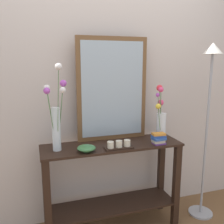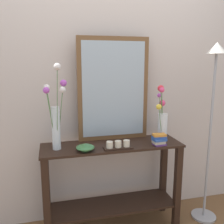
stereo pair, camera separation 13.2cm
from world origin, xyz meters
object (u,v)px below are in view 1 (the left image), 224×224
(book_stack, at_px, (159,138))
(decorative_bowl, at_px, (86,148))
(console_table, at_px, (112,178))
(vase_right, at_px, (161,120))
(floor_lamp, at_px, (209,103))
(mirror_leaning, at_px, (112,89))
(candle_tray, at_px, (119,145))
(tall_vase_left, at_px, (56,116))

(book_stack, bearing_deg, decorative_bowl, 179.52)
(console_table, xyz_separation_m, vase_right, (0.46, -0.02, 0.52))
(decorative_bowl, bearing_deg, console_table, 23.53)
(decorative_bowl, height_order, book_stack, book_stack)
(console_table, relative_size, floor_lamp, 0.73)
(mirror_leaning, bearing_deg, vase_right, -23.32)
(vase_right, bearing_deg, candle_tray, -167.56)
(candle_tray, distance_m, decorative_bowl, 0.28)
(mirror_leaning, height_order, book_stack, mirror_leaning)
(candle_tray, xyz_separation_m, floor_lamp, (0.92, 0.05, 0.31))
(console_table, xyz_separation_m, tall_vase_left, (-0.47, -0.01, 0.61))
(candle_tray, bearing_deg, vase_right, 12.44)
(console_table, relative_size, tall_vase_left, 1.75)
(console_table, bearing_deg, decorative_bowl, -156.47)
(floor_lamp, bearing_deg, tall_vase_left, 177.46)
(tall_vase_left, distance_m, vase_right, 0.94)
(book_stack, xyz_separation_m, floor_lamp, (0.54, 0.04, 0.28))
(console_table, distance_m, mirror_leaning, 0.81)
(vase_right, bearing_deg, mirror_leaning, 156.68)
(candle_tray, distance_m, book_stack, 0.37)
(tall_vase_left, distance_m, decorative_bowl, 0.35)
(tall_vase_left, bearing_deg, vase_right, -0.82)
(tall_vase_left, relative_size, decorative_bowl, 4.69)
(console_table, xyz_separation_m, book_stack, (0.40, -0.12, 0.37))
(mirror_leaning, distance_m, floor_lamp, 0.93)
(vase_right, distance_m, floor_lamp, 0.50)
(tall_vase_left, relative_size, floor_lamp, 0.41)
(vase_right, distance_m, candle_tray, 0.48)
(decorative_bowl, distance_m, floor_lamp, 1.23)
(mirror_leaning, height_order, tall_vase_left, mirror_leaning)
(floor_lamp, bearing_deg, mirror_leaning, 165.69)
(tall_vase_left, bearing_deg, decorative_bowl, -24.73)
(candle_tray, bearing_deg, console_table, 101.09)
(book_stack, bearing_deg, tall_vase_left, 173.00)
(tall_vase_left, xyz_separation_m, candle_tray, (0.50, -0.11, -0.26))
(console_table, height_order, candle_tray, candle_tray)
(decorative_bowl, bearing_deg, floor_lamp, 1.86)
(book_stack, bearing_deg, floor_lamp, 4.67)
(tall_vase_left, bearing_deg, candle_tray, -12.50)
(vase_right, relative_size, floor_lamp, 0.30)
(decorative_bowl, bearing_deg, vase_right, 7.01)
(decorative_bowl, bearing_deg, tall_vase_left, 155.27)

